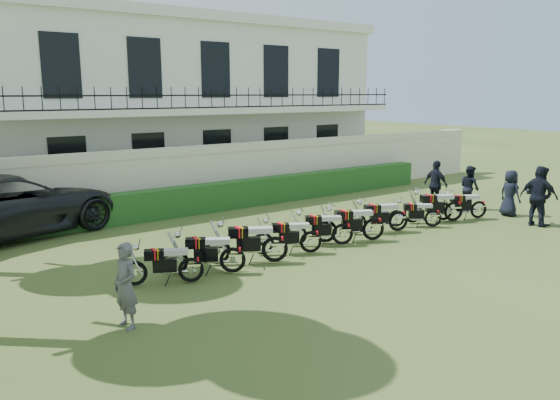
{
  "coord_description": "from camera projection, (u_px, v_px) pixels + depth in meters",
  "views": [
    {
      "loc": [
        -9.66,
        -9.82,
        4.22
      ],
      "look_at": [
        -0.95,
        2.18,
        1.28
      ],
      "focal_mm": 35.0,
      "sensor_mm": 36.0,
      "label": 1
    }
  ],
  "objects": [
    {
      "name": "motorcycle_8",
      "position": [
        454.0,
        206.0,
        17.94
      ],
      "size": [
        1.9,
        1.05,
        1.13
      ],
      "rotation": [
        0.0,
        0.0,
        1.11
      ],
      "color": "black",
      "rests_on": "ground"
    },
    {
      "name": "building",
      "position": [
        144.0,
        104.0,
        24.54
      ],
      "size": [
        20.4,
        9.6,
        7.4
      ],
      "color": "silver",
      "rests_on": "ground"
    },
    {
      "name": "suv",
      "position": [
        8.0,
        205.0,
        16.11
      ],
      "size": [
        7.31,
        4.78,
        1.87
      ],
      "primitive_type": "imported",
      "rotation": [
        0.0,
        0.0,
        1.84
      ],
      "color": "black",
      "rests_on": "ground"
    },
    {
      "name": "officer_3",
      "position": [
        510.0,
        193.0,
        18.78
      ],
      "size": [
        0.62,
        0.85,
        1.6
      ],
      "primitive_type": "imported",
      "rotation": [
        0.0,
        0.0,
        1.42
      ],
      "color": "black",
      "rests_on": "ground"
    },
    {
      "name": "motorcycle_0",
      "position": [
        191.0,
        264.0,
        12.17
      ],
      "size": [
        1.68,
        0.89,
        0.99
      ],
      "rotation": [
        0.0,
        0.0,
        1.13
      ],
      "color": "black",
      "rests_on": "ground"
    },
    {
      "name": "officer_1",
      "position": [
        539.0,
        196.0,
        17.48
      ],
      "size": [
        0.73,
        0.94,
        1.91
      ],
      "primitive_type": "imported",
      "rotation": [
        0.0,
        0.0,
        1.56
      ],
      "color": "black",
      "rests_on": "ground"
    },
    {
      "name": "hedge",
      "position": [
        243.0,
        193.0,
        20.38
      ],
      "size": [
        18.0,
        0.6,
        1.0
      ],
      "primitive_type": "cube",
      "color": "#214619",
      "rests_on": "ground"
    },
    {
      "name": "officer_5",
      "position": [
        436.0,
        185.0,
        20.01
      ],
      "size": [
        0.47,
        1.05,
        1.77
      ],
      "primitive_type": "imported",
      "rotation": [
        0.0,
        0.0,
        1.53
      ],
      "color": "black",
      "rests_on": "ground"
    },
    {
      "name": "motorcycle_7",
      "position": [
        433.0,
        214.0,
        17.22
      ],
      "size": [
        1.4,
        1.09,
        0.92
      ],
      "rotation": [
        0.0,
        0.0,
        0.92
      ],
      "color": "black",
      "rests_on": "ground"
    },
    {
      "name": "officer_2",
      "position": [
        539.0,
        197.0,
        17.29
      ],
      "size": [
        0.71,
        1.2,
        1.92
      ],
      "primitive_type": "imported",
      "rotation": [
        0.0,
        0.0,
        1.8
      ],
      "color": "black",
      "rests_on": "ground"
    },
    {
      "name": "inspector",
      "position": [
        126.0,
        286.0,
        9.81
      ],
      "size": [
        0.5,
        0.65,
        1.59
      ],
      "primitive_type": "imported",
      "rotation": [
        0.0,
        0.0,
        -1.35
      ],
      "color": "#5A5A5F",
      "rests_on": "ground"
    },
    {
      "name": "motorcycle_2",
      "position": [
        275.0,
        243.0,
        13.59
      ],
      "size": [
        1.88,
        1.11,
        1.14
      ],
      "rotation": [
        0.0,
        0.0,
        1.06
      ],
      "color": "black",
      "rests_on": "ground"
    },
    {
      "name": "motorcycle_5",
      "position": [
        373.0,
        224.0,
        15.62
      ],
      "size": [
        1.89,
        1.02,
        1.12
      ],
      "rotation": [
        0.0,
        0.0,
        1.12
      ],
      "color": "black",
      "rests_on": "ground"
    },
    {
      "name": "perimeter_wall",
      "position": [
        209.0,
        175.0,
        20.3
      ],
      "size": [
        30.0,
        0.35,
        2.3
      ],
      "color": "beige",
      "rests_on": "ground"
    },
    {
      "name": "ground",
      "position": [
        359.0,
        257.0,
        14.18
      ],
      "size": [
        100.0,
        100.0,
        0.0
      ],
      "primitive_type": "plane",
      "color": "#334C1E",
      "rests_on": "ground"
    },
    {
      "name": "motorcycle_9",
      "position": [
        479.0,
        205.0,
        18.37
      ],
      "size": [
        1.77,
        0.87,
        1.02
      ],
      "rotation": [
        0.0,
        0.0,
        1.18
      ],
      "color": "black",
      "rests_on": "ground"
    },
    {
      "name": "motorcycle_1",
      "position": [
        233.0,
        254.0,
        12.8
      ],
      "size": [
        1.71,
        1.12,
        1.07
      ],
      "rotation": [
        0.0,
        0.0,
        1.01
      ],
      "color": "black",
      "rests_on": "ground"
    },
    {
      "name": "motorcycle_4",
      "position": [
        343.0,
        229.0,
        15.18
      ],
      "size": [
        1.68,
        1.06,
        1.04
      ],
      "rotation": [
        0.0,
        0.0,
        1.03
      ],
      "color": "black",
      "rests_on": "ground"
    },
    {
      "name": "motorcycle_3",
      "position": [
        311.0,
        236.0,
        14.41
      ],
      "size": [
        1.7,
        0.98,
        1.02
      ],
      "rotation": [
        0.0,
        0.0,
        1.08
      ],
      "color": "black",
      "rests_on": "ground"
    },
    {
      "name": "officer_4",
      "position": [
        469.0,
        188.0,
        19.86
      ],
      "size": [
        0.82,
        0.93,
        1.61
      ],
      "primitive_type": "imported",
      "rotation": [
        0.0,
        0.0,
        1.25
      ],
      "color": "black",
      "rests_on": "ground"
    },
    {
      "name": "motorcycle_6",
      "position": [
        398.0,
        216.0,
        16.65
      ],
      "size": [
        1.86,
        0.92,
        1.08
      ],
      "rotation": [
        0.0,
        0.0,
        1.17
      ],
      "color": "black",
      "rests_on": "ground"
    }
  ]
}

